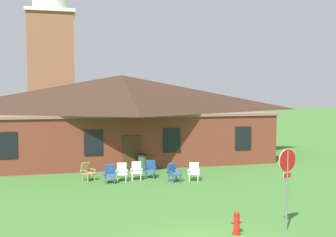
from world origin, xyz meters
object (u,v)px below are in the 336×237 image
(lawn_chair_middle, at_px, (136,170))
(fire_hydrant, at_px, (237,223))
(lawn_chair_left_end, at_px, (122,171))
(lawn_chair_by_porch, at_px, (87,171))
(lawn_chair_near_door, at_px, (110,173))
(lawn_chair_far_side, at_px, (174,172))
(lawn_chair_right_end, at_px, (150,169))
(lawn_chair_under_eave, at_px, (194,171))
(trash_bin, at_px, (142,163))
(stop_sign, at_px, (287,172))

(lawn_chair_middle, bearing_deg, fire_hydrant, -79.86)
(lawn_chair_middle, bearing_deg, lawn_chair_left_end, -169.02)
(lawn_chair_by_porch, relative_size, lawn_chair_middle, 1.00)
(lawn_chair_near_door, bearing_deg, lawn_chair_far_side, -8.56)
(lawn_chair_middle, height_order, lawn_chair_far_side, same)
(lawn_chair_right_end, height_order, lawn_chair_under_eave, same)
(lawn_chair_far_side, bearing_deg, fire_hydrant, -90.81)
(lawn_chair_by_porch, distance_m, lawn_chair_far_side, 4.66)
(lawn_chair_left_end, bearing_deg, lawn_chair_right_end, 13.92)
(lawn_chair_near_door, relative_size, trash_bin, 0.98)
(lawn_chair_right_end, bearing_deg, fire_hydrant, -84.91)
(lawn_chair_by_porch, bearing_deg, lawn_chair_near_door, -39.94)
(lawn_chair_middle, bearing_deg, lawn_chair_near_door, -160.84)
(stop_sign, height_order, lawn_chair_by_porch, stop_sign)
(lawn_chair_middle, xyz_separation_m, fire_hydrant, (1.70, -9.51, -0.12))
(lawn_chair_left_end, relative_size, lawn_chair_middle, 1.00)
(lawn_chair_right_end, bearing_deg, lawn_chair_near_door, -161.70)
(lawn_chair_left_end, distance_m, lawn_chair_far_side, 2.78)
(lawn_chair_near_door, distance_m, lawn_chair_middle, 1.58)
(lawn_chair_near_door, xyz_separation_m, lawn_chair_far_side, (3.32, -0.50, 0.00))
(lawn_chair_right_end, height_order, trash_bin, trash_bin)
(lawn_chair_near_door, relative_size, lawn_chair_right_end, 1.00)
(lawn_chair_middle, height_order, lawn_chair_right_end, same)
(lawn_chair_left_end, xyz_separation_m, lawn_chair_under_eave, (3.78, -0.88, 0.00))
(lawn_chair_right_end, relative_size, trash_bin, 0.98)
(lawn_chair_near_door, xyz_separation_m, trash_bin, (2.29, 2.87, -0.00))
(trash_bin, bearing_deg, stop_sign, -77.02)
(fire_hydrant, bearing_deg, lawn_chair_far_side, 89.19)
(stop_sign, relative_size, lawn_chair_left_end, 2.97)
(lawn_chair_middle, relative_size, lawn_chair_under_eave, 1.00)
(lawn_chair_middle, distance_m, trash_bin, 2.48)
(lawn_chair_left_end, relative_size, trash_bin, 0.98)
(lawn_chair_middle, height_order, fire_hydrant, lawn_chair_middle)
(lawn_chair_by_porch, xyz_separation_m, lawn_chair_left_end, (1.79, -0.57, 0.00))
(lawn_chair_under_eave, xyz_separation_m, fire_hydrant, (-1.25, -8.47, -0.12))
(lawn_chair_far_side, bearing_deg, stop_sign, -78.68)
(stop_sign, bearing_deg, lawn_chair_left_end, 114.86)
(lawn_chair_near_door, height_order, lawn_chair_right_end, same)
(stop_sign, xyz_separation_m, lawn_chair_left_end, (-4.35, 9.39, -1.52))
(stop_sign, xyz_separation_m, lawn_chair_right_end, (-2.70, 9.80, -1.52))
(lawn_chair_left_end, relative_size, lawn_chair_under_eave, 1.00)
(lawn_chair_left_end, distance_m, lawn_chair_under_eave, 3.88)
(stop_sign, bearing_deg, lawn_chair_middle, 110.28)
(lawn_chair_right_end, bearing_deg, lawn_chair_by_porch, 177.33)
(fire_hydrant, distance_m, trash_bin, 11.90)
(lawn_chair_by_porch, relative_size, lawn_chair_far_side, 1.00)
(lawn_chair_near_door, xyz_separation_m, lawn_chair_right_end, (2.33, 0.77, 0.00))
(lawn_chair_middle, xyz_separation_m, lawn_chair_far_side, (1.82, -1.02, 0.00))
(lawn_chair_left_end, distance_m, trash_bin, 2.98)
(lawn_chair_right_end, distance_m, lawn_chair_under_eave, 2.48)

